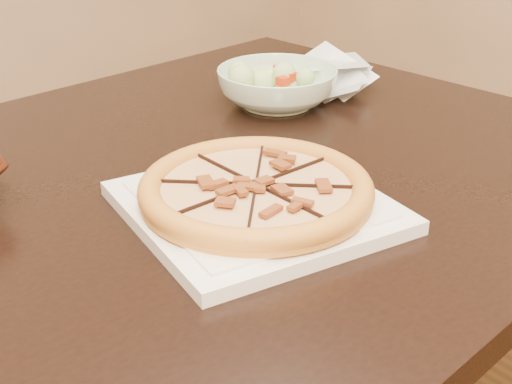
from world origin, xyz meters
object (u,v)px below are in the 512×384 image
dining_table (134,263)px  plate (256,206)px  pizza (256,189)px  salad_bowl (277,87)px

dining_table → plate: size_ratio=4.52×
pizza → salad_bowl: size_ratio=1.39×
dining_table → salad_bowl: bearing=21.4°
dining_table → salad_bowl: (0.39, 0.15, 0.13)m
plate → pizza: pizza is taller
dining_table → plate: bearing=-52.4°
pizza → salad_bowl: salad_bowl is taller
plate → salad_bowl: (0.29, 0.29, 0.02)m
plate → salad_bowl: 0.41m
dining_table → salad_bowl: size_ratio=7.44×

